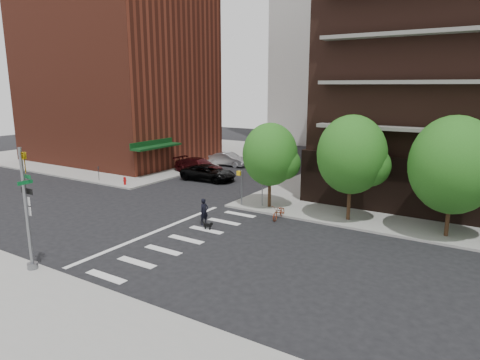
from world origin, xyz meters
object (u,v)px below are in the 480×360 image
Objects in this scene: dog_walker at (204,212)px; scooter at (279,212)px; parked_car_black at (208,173)px; traffic_signal at (28,219)px; parked_car_silver at (229,159)px; parked_car_maroon at (199,166)px; fire_hydrant at (125,180)px.

scooter is at bearing -32.45° from dog_walker.
scooter is (11.33, -7.27, -0.26)m from parked_car_black.
parked_car_black is (-5.03, 21.27, -1.94)m from traffic_signal.
parked_car_silver is (-7.73, 28.80, -1.93)m from traffic_signal.
parked_car_maroon reaches higher than parked_car_black.
fire_hydrant is 13.70m from parked_car_silver.
parked_car_silver is (-2.70, 7.53, 0.01)m from parked_car_black.
parked_car_black reaches higher than fire_hydrant.
scooter is at bearing -4.55° from fire_hydrant.
fire_hydrant is 0.13× the size of parked_car_maroon.
fire_hydrant is (-10.03, 15.29, -2.15)m from traffic_signal.
scooter is at bearing 65.76° from traffic_signal.
parked_car_silver reaches higher than scooter.
dog_walker reaches higher than parked_car_maroon.
parked_car_black is 13.39m from dog_walker.
parked_car_silver is 20.40m from scooter.
traffic_signal is 3.17× the size of scooter.
traffic_signal is 8.20× the size of fire_hydrant.
fire_hydrant is at bearing 167.73° from parked_car_maroon.
scooter reaches higher than fire_hydrant.
parked_car_maroon reaches higher than fire_hydrant.
dog_walker is (2.69, 10.33, -1.82)m from traffic_signal.
traffic_signal reaches higher than dog_walker.
dog_walker is (10.43, -13.00, 0.06)m from parked_car_maroon.
scooter is (6.30, 13.99, -2.20)m from traffic_signal.
scooter is at bearing -119.94° from parked_car_maroon.
parked_car_maroon is 16.66m from dog_walker.
dog_walker reaches higher than parked_car_black.
parked_car_black is at bearing 143.65° from scooter.
parked_car_silver is at bearing 129.81° from scooter.
traffic_signal is 29.88m from parked_car_silver.
fire_hydrant is at bearing 80.81° from dog_walker.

